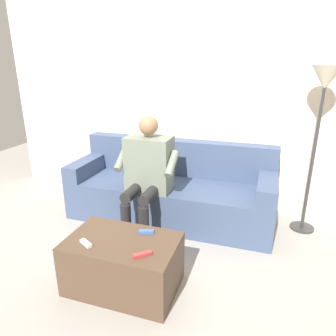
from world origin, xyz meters
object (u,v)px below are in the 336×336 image
at_px(remote_red, 142,254).
at_px(remote_white, 86,243).
at_px(remote_blue, 146,232).
at_px(person_solo_seated, 147,169).
at_px(coffee_table, 123,263).
at_px(couch, 171,192).
at_px(floor_lamp, 323,95).

bearing_deg(remote_red, remote_white, -40.39).
relative_size(remote_blue, remote_red, 0.87).
bearing_deg(remote_white, person_solo_seated, 114.22).
bearing_deg(coffee_table, remote_white, 30.76).
xyz_separation_m(couch, person_solo_seated, (0.14, 0.35, 0.37)).
relative_size(person_solo_seated, remote_red, 8.97).
bearing_deg(person_solo_seated, couch, -111.60).
bearing_deg(coffee_table, remote_red, 149.28).
relative_size(coffee_table, remote_white, 7.02).
height_order(person_solo_seated, remote_red, person_solo_seated).
relative_size(couch, floor_lamp, 1.34).
xyz_separation_m(person_solo_seated, remote_white, (0.08, 1.00, -0.24)).
relative_size(remote_white, remote_red, 0.90).
height_order(couch, coffee_table, couch).
distance_m(coffee_table, remote_white, 0.34).
bearing_deg(floor_lamp, remote_white, 42.97).
height_order(coffee_table, floor_lamp, floor_lamp).
bearing_deg(remote_blue, coffee_table, 29.44).
bearing_deg(remote_blue, floor_lamp, -153.88).
xyz_separation_m(couch, floor_lamp, (-1.40, -0.16, 1.09)).
relative_size(remote_blue, floor_lamp, 0.07).
bearing_deg(remote_red, coffee_table, -71.24).
distance_m(remote_white, floor_lamp, 2.41).
distance_m(remote_red, floor_lamp, 2.14).
distance_m(couch, remote_white, 1.38).
height_order(remote_red, floor_lamp, floor_lamp).
xyz_separation_m(couch, coffee_table, (0.00, 1.22, -0.09)).
height_order(couch, remote_white, couch).
xyz_separation_m(remote_blue, floor_lamp, (-1.26, -1.23, 0.96)).
height_order(remote_white, remote_red, same).
bearing_deg(coffee_table, remote_blue, -132.46).
xyz_separation_m(remote_blue, remote_red, (-0.08, 0.28, -0.00)).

